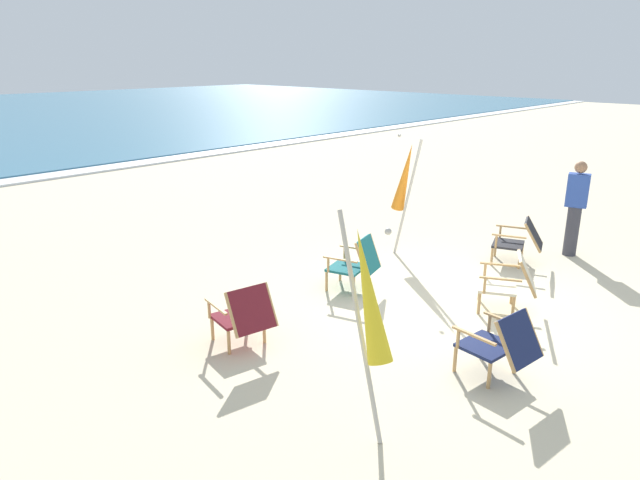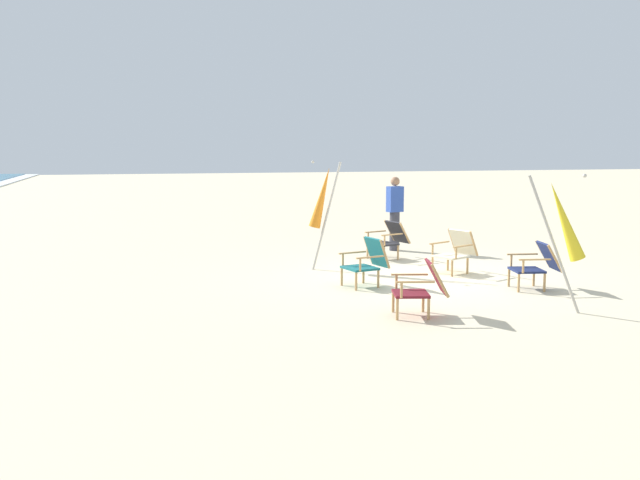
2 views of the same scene
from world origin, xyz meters
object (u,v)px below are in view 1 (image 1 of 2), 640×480
at_px(umbrella_furled_orange, 405,178).
at_px(person_near_chairs, 575,208).
at_px(beach_chair_far_center, 356,262).
at_px(beach_chair_front_left, 511,281).
at_px(beach_chair_front_right, 501,343).
at_px(umbrella_furled_yellow, 368,298).
at_px(beach_chair_mid_center, 244,314).
at_px(beach_chair_back_right, 520,240).

xyz_separation_m(umbrella_furled_orange, person_near_chairs, (2.03, -2.08, -0.51)).
relative_size(beach_chair_far_center, person_near_chairs, 0.50).
relative_size(beach_chair_front_left, person_near_chairs, 0.56).
distance_m(beach_chair_far_center, umbrella_furled_orange, 1.98).
relative_size(beach_chair_front_right, umbrella_furled_yellow, 0.41).
height_order(beach_chair_mid_center, umbrella_furled_yellow, umbrella_furled_yellow).
bearing_deg(beach_chair_far_center, beach_chair_mid_center, -175.57).
xyz_separation_m(beach_chair_back_right, umbrella_furled_orange, (-0.98, 1.64, 0.93)).
bearing_deg(beach_chair_front_left, beach_chair_mid_center, 150.31).
bearing_deg(umbrella_furled_yellow, beach_chair_front_left, 3.99).
distance_m(beach_chair_far_center, beach_chair_mid_center, 2.24).
xyz_separation_m(beach_chair_front_right, beach_chair_front_left, (1.70, 0.72, 0.00)).
xyz_separation_m(beach_chair_front_left, beach_chair_mid_center, (-3.10, 1.77, -0.00)).
xyz_separation_m(beach_chair_back_right, beach_chair_mid_center, (-4.92, 1.05, 0.00)).
bearing_deg(person_near_chairs, beach_chair_front_right, -167.65).
bearing_deg(beach_chair_back_right, beach_chair_front_right, -157.68).
relative_size(beach_chair_front_left, umbrella_furled_orange, 0.44).
relative_size(umbrella_furled_yellow, umbrella_furled_orange, 0.96).
height_order(beach_chair_front_left, beach_chair_back_right, beach_chair_front_left).
height_order(beach_chair_far_center, beach_chair_front_left, beach_chair_far_center).
xyz_separation_m(beach_chair_back_right, person_near_chairs, (1.05, -0.44, 0.42)).
xyz_separation_m(beach_chair_front_right, umbrella_furled_yellow, (-1.62, 0.49, 0.88)).
xyz_separation_m(beach_chair_front_left, umbrella_furled_yellow, (-3.33, -0.23, 0.88)).
bearing_deg(umbrella_furled_orange, person_near_chairs, -45.66).
xyz_separation_m(beach_chair_far_center, person_near_chairs, (3.74, -1.67, 0.41)).
bearing_deg(umbrella_furled_yellow, beach_chair_back_right, 10.50).
height_order(beach_chair_front_left, beach_chair_mid_center, beach_chair_front_left).
xyz_separation_m(beach_chair_back_right, umbrella_furled_yellow, (-5.14, -0.95, 0.88)).
relative_size(beach_chair_mid_center, person_near_chairs, 0.51).
xyz_separation_m(umbrella_furled_yellow, person_near_chairs, (6.19, 0.51, -0.46)).
distance_m(beach_chair_mid_center, umbrella_furled_yellow, 2.20).
bearing_deg(beach_chair_mid_center, umbrella_furled_yellow, -96.37).
xyz_separation_m(beach_chair_far_center, umbrella_furled_yellow, (-2.45, -2.17, 0.87)).
bearing_deg(beach_chair_front_right, umbrella_furled_orange, 50.57).
bearing_deg(umbrella_furled_orange, beach_chair_front_right, -129.43).
bearing_deg(beach_chair_back_right, beach_chair_mid_center, 167.96).
bearing_deg(beach_chair_mid_center, beach_chair_far_center, 4.43).
distance_m(beach_chair_front_right, beach_chair_front_left, 1.85).
height_order(beach_chair_front_right, beach_chair_front_left, beach_chair_front_left).
bearing_deg(beach_chair_front_right, person_near_chairs, 12.35).
bearing_deg(beach_chair_front_right, beach_chair_front_left, 23.00).
distance_m(beach_chair_front_right, beach_chair_back_right, 3.80).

